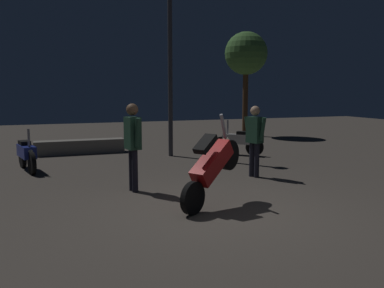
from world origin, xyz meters
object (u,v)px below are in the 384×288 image
object	(u,v)px
motorcycle_blue_parked_right	(27,154)
person_rider_beside	(133,139)
person_bystander_far	(255,135)
motorcycle_white_parked_left	(238,141)
motorcycle_red_foreground	(212,166)
streetlamp_near	(170,44)

from	to	relation	value
motorcycle_blue_parked_right	person_rider_beside	xyz separation A→B (m)	(2.10, -3.01, 0.64)
person_bystander_far	person_rider_beside	bearing A→B (deg)	-11.18
motorcycle_blue_parked_right	person_rider_beside	world-z (taller)	person_rider_beside
motorcycle_white_parked_left	motorcycle_blue_parked_right	distance (m)	6.24
motorcycle_red_foreground	person_bystander_far	size ratio (longest dim) A/B	0.97
person_rider_beside	person_bystander_far	bearing A→B (deg)	-3.08
motorcycle_blue_parked_right	person_bystander_far	xyz separation A→B (m)	(5.08, -2.63, 0.57)
person_rider_beside	streetlamp_near	size ratio (longest dim) A/B	0.33
person_rider_beside	streetlamp_near	bearing A→B (deg)	52.72
person_bystander_far	streetlamp_near	xyz separation A→B (m)	(-0.92, 3.68, 2.43)
motorcycle_red_foreground	person_bystander_far	bearing A→B (deg)	13.43
person_bystander_far	motorcycle_red_foreground	bearing A→B (deg)	27.19
motorcycle_white_parked_left	motorcycle_blue_parked_right	xyz separation A→B (m)	(-6.22, -0.49, 0.00)
motorcycle_red_foreground	person_rider_beside	world-z (taller)	person_rider_beside
motorcycle_red_foreground	streetlamp_near	bearing A→B (deg)	47.58
streetlamp_near	person_bystander_far	bearing A→B (deg)	-75.94
streetlamp_near	motorcycle_white_parked_left	bearing A→B (deg)	-15.26
person_bystander_far	motorcycle_white_parked_left	bearing A→B (deg)	-128.57
person_rider_beside	person_bystander_far	xyz separation A→B (m)	(2.98, 0.38, -0.07)
motorcycle_red_foreground	motorcycle_blue_parked_right	distance (m)	5.59
motorcycle_white_parked_left	motorcycle_blue_parked_right	size ratio (longest dim) A/B	0.76
motorcycle_white_parked_left	streetlamp_near	world-z (taller)	streetlamp_near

